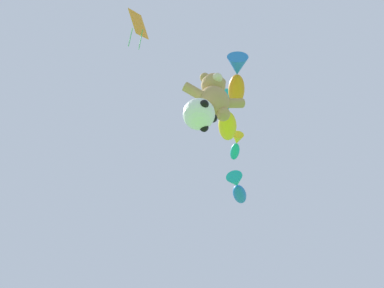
# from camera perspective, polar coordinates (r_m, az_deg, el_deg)

# --- Properties ---
(teddy_bear_kite) EXTENTS (2.29, 1.01, 2.32)m
(teddy_bear_kite) POSITION_cam_1_polar(r_m,az_deg,el_deg) (14.88, 2.96, 6.44)
(teddy_bear_kite) COLOR tan
(soccer_ball_kite) EXTENTS (1.11, 1.11, 1.02)m
(soccer_ball_kite) POSITION_cam_1_polar(r_m,az_deg,el_deg) (13.29, 0.98, 3.97)
(soccer_ball_kite) COLOR white
(fish_kite_tangerine) EXTENTS (1.46, 2.28, 0.79)m
(fish_kite_tangerine) POSITION_cam_1_polar(r_m,az_deg,el_deg) (16.62, 6.00, 8.72)
(fish_kite_tangerine) COLOR orange
(fish_kite_goldfin) EXTENTS (1.81, 2.53, 0.98)m
(fish_kite_goldfin) POSITION_cam_1_polar(r_m,az_deg,el_deg) (18.15, 4.67, 3.86)
(fish_kite_goldfin) COLOR yellow
(fish_kite_teal) EXTENTS (0.86, 1.60, 0.53)m
(fish_kite_teal) POSITION_cam_1_polar(r_m,az_deg,el_deg) (19.61, 5.89, -0.18)
(fish_kite_teal) COLOR #19ADB2
(fish_kite_cobalt) EXTENTS (1.70, 2.00, 0.80)m
(fish_kite_cobalt) POSITION_cam_1_polar(r_m,az_deg,el_deg) (21.00, 6.10, -5.82)
(fish_kite_cobalt) COLOR blue
(diamond_kite) EXTENTS (1.13, 1.05, 2.60)m
(diamond_kite) POSITION_cam_1_polar(r_m,az_deg,el_deg) (17.72, -7.18, 15.43)
(diamond_kite) COLOR orange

